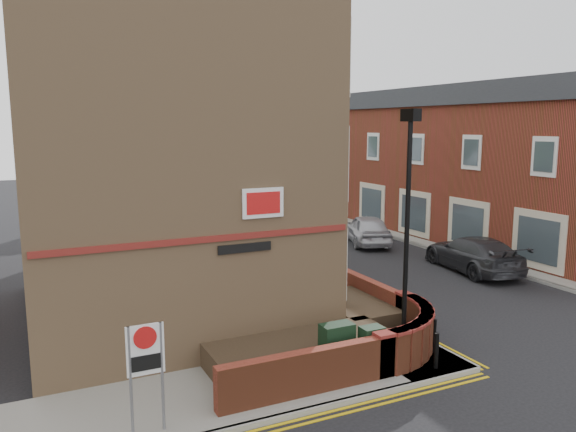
# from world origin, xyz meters

# --- Properties ---
(ground) EXTENTS (120.00, 120.00, 0.00)m
(ground) POSITION_xyz_m (0.00, 0.00, 0.00)
(ground) COLOR black
(ground) RESTS_ON ground
(pavement_corner) EXTENTS (13.00, 3.00, 0.12)m
(pavement_corner) POSITION_xyz_m (-3.50, 1.50, 0.06)
(pavement_corner) COLOR gray
(pavement_corner) RESTS_ON ground
(pavement_main) EXTENTS (2.00, 32.00, 0.12)m
(pavement_main) POSITION_xyz_m (2.00, 16.00, 0.06)
(pavement_main) COLOR gray
(pavement_main) RESTS_ON ground
(pavement_far) EXTENTS (4.00, 40.00, 0.12)m
(pavement_far) POSITION_xyz_m (13.00, 13.00, 0.06)
(pavement_far) COLOR gray
(pavement_far) RESTS_ON ground
(kerb_side) EXTENTS (13.00, 0.15, 0.12)m
(kerb_side) POSITION_xyz_m (-3.50, 0.00, 0.06)
(kerb_side) COLOR gray
(kerb_side) RESTS_ON ground
(kerb_main_near) EXTENTS (0.15, 32.00, 0.12)m
(kerb_main_near) POSITION_xyz_m (3.00, 16.00, 0.06)
(kerb_main_near) COLOR gray
(kerb_main_near) RESTS_ON ground
(kerb_main_far) EXTENTS (0.15, 40.00, 0.12)m
(kerb_main_far) POSITION_xyz_m (11.00, 13.00, 0.06)
(kerb_main_far) COLOR gray
(kerb_main_far) RESTS_ON ground
(yellow_lines_main) EXTENTS (0.28, 32.00, 0.01)m
(yellow_lines_main) POSITION_xyz_m (3.25, 16.00, 0.01)
(yellow_lines_main) COLOR gold
(yellow_lines_main) RESTS_ON ground
(corner_building) EXTENTS (8.95, 10.40, 13.60)m
(corner_building) POSITION_xyz_m (-2.84, 8.00, 6.23)
(corner_building) COLOR #A67F58
(corner_building) RESTS_ON ground
(garden_wall) EXTENTS (6.80, 6.00, 1.20)m
(garden_wall) POSITION_xyz_m (0.00, 2.50, 0.00)
(garden_wall) COLOR brown
(garden_wall) RESTS_ON ground
(lamppost) EXTENTS (0.25, 0.50, 6.30)m
(lamppost) POSITION_xyz_m (1.60, 1.20, 3.34)
(lamppost) COLOR black
(lamppost) RESTS_ON pavement_corner
(utility_cabinet_large) EXTENTS (0.80, 0.45, 1.20)m
(utility_cabinet_large) POSITION_xyz_m (-0.30, 1.30, 0.72)
(utility_cabinet_large) COLOR black
(utility_cabinet_large) RESTS_ON pavement_corner
(utility_cabinet_small) EXTENTS (0.55, 0.40, 1.10)m
(utility_cabinet_small) POSITION_xyz_m (0.50, 1.00, 0.67)
(utility_cabinet_small) COLOR black
(utility_cabinet_small) RESTS_ON pavement_corner
(bollard_near) EXTENTS (0.11, 0.11, 0.90)m
(bollard_near) POSITION_xyz_m (2.00, 0.40, 0.57)
(bollard_near) COLOR black
(bollard_near) RESTS_ON pavement_corner
(bollard_far) EXTENTS (0.11, 0.11, 0.90)m
(bollard_far) POSITION_xyz_m (2.60, 1.20, 0.57)
(bollard_far) COLOR black
(bollard_far) RESTS_ON pavement_corner
(zone_sign) EXTENTS (0.72, 0.07, 2.20)m
(zone_sign) POSITION_xyz_m (-5.00, 0.50, 1.64)
(zone_sign) COLOR slate
(zone_sign) RESTS_ON pavement_corner
(far_terrace) EXTENTS (5.40, 30.40, 8.00)m
(far_terrace) POSITION_xyz_m (14.50, 17.00, 4.04)
(far_terrace) COLOR brown
(far_terrace) RESTS_ON ground
(far_terrace_cream) EXTENTS (5.40, 12.40, 8.00)m
(far_terrace_cream) POSITION_xyz_m (14.50, 38.00, 4.05)
(far_terrace_cream) COLOR beige
(far_terrace_cream) RESTS_ON ground
(tree_near) EXTENTS (3.64, 3.65, 6.70)m
(tree_near) POSITION_xyz_m (2.00, 14.05, 4.70)
(tree_near) COLOR #382B1E
(tree_near) RESTS_ON pavement_main
(tree_mid) EXTENTS (4.03, 4.03, 7.42)m
(tree_mid) POSITION_xyz_m (2.00, 22.05, 5.20)
(tree_mid) COLOR #382B1E
(tree_mid) RESTS_ON pavement_main
(tree_far) EXTENTS (3.81, 3.81, 7.00)m
(tree_far) POSITION_xyz_m (2.00, 30.05, 4.91)
(tree_far) COLOR #382B1E
(tree_far) RESTS_ON pavement_main
(traffic_light_assembly) EXTENTS (0.20, 0.16, 4.20)m
(traffic_light_assembly) POSITION_xyz_m (2.40, 25.00, 2.78)
(traffic_light_assembly) COLOR black
(traffic_light_assembly) RESTS_ON pavement_main
(silver_car_near) EXTENTS (2.73, 4.58, 1.42)m
(silver_car_near) POSITION_xyz_m (3.60, 13.89, 0.71)
(silver_car_near) COLOR #B0B1B8
(silver_car_near) RESTS_ON ground
(red_car_main) EXTENTS (3.29, 5.51, 1.43)m
(red_car_main) POSITION_xyz_m (3.98, 21.60, 0.72)
(red_car_main) COLOR maroon
(red_car_main) RESTS_ON ground
(grey_car_far) EXTENTS (2.86, 5.36, 1.48)m
(grey_car_far) POSITION_xyz_m (9.92, 7.47, 0.74)
(grey_car_far) COLOR #2D2E32
(grey_car_far) RESTS_ON ground
(silver_car_far) EXTENTS (3.25, 4.82, 1.52)m
(silver_car_far) POSITION_xyz_m (9.00, 14.00, 0.76)
(silver_car_far) COLOR #B0B0B8
(silver_car_far) RESTS_ON ground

